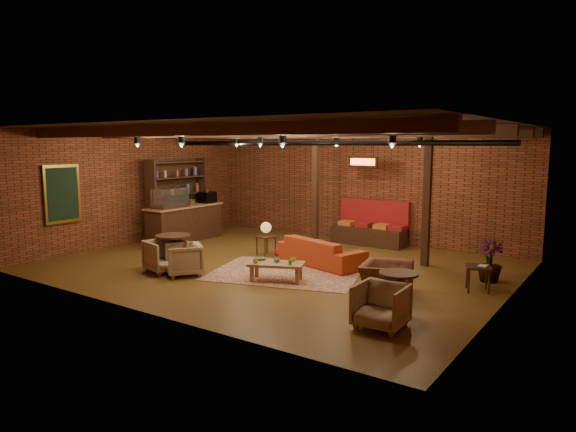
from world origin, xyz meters
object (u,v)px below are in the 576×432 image
Objects in this scene: coffee_table at (276,265)px; side_table_lamp at (266,230)px; armchair_a at (166,254)px; armchair_b at (184,258)px; plant_tall at (492,221)px; armchair_right at (386,274)px; round_table_left at (173,246)px; armchair_far at (381,304)px; side_table_book at (478,268)px; sofa at (321,251)px; round_table_right at (398,287)px.

coffee_table is 2.49m from side_table_lamp.
armchair_a reaches higher than armchair_b.
side_table_lamp is 0.34× the size of plant_tall.
armchair_b is (-0.28, -2.58, -0.28)m from side_table_lamp.
armchair_a is 6.99m from plant_tall.
armchair_b is at bearing -158.88° from coffee_table.
armchair_right is at bearing 6.58° from coffee_table.
armchair_right is (4.77, 0.85, -0.12)m from round_table_left.
coffee_table is 1.66× the size of armchair_far.
armchair_right is 1.69× the size of side_table_book.
round_table_left reaches higher than armchair_far.
side_table_book is 0.23× the size of plant_tall.
armchair_right is 0.39× the size of plant_tall.
sofa reaches higher than side_table_book.
armchair_right is (2.34, 0.27, 0.08)m from coffee_table.
armchair_a is at bearing -107.58° from side_table_lamp.
armchair_b is at bearing -150.11° from plant_tall.
round_table_left reaches higher than sofa.
armchair_b is (-1.95, -2.52, 0.05)m from sofa.
sofa is 2.76m from armchair_right.
armchair_a reaches higher than round_table_right.
armchair_b is 0.30× the size of plant_tall.
side_table_book is 2.98m from armchair_far.
side_table_lamp reaches higher than sofa.
side_table_lamp is 5.25m from round_table_right.
side_table_lamp is at bearing 13.31° from sofa.
armchair_right is at bearing -21.40° from side_table_lamp.
side_table_lamp reaches higher than side_table_book.
armchair_far reaches higher than round_table_right.
side_table_lamp reaches higher than round_table_left.
round_table_left is 6.46m from side_table_book.
coffee_table is at bearing 167.42° from round_table_right.
armchair_far is at bearing -23.49° from coffee_table.
side_table_book is (6.13, 2.38, 0.07)m from armchair_a.
plant_tall reaches higher than side_table_lamp.
armchair_right is (4.27, 1.02, 0.05)m from armchair_b.
side_table_lamp is 1.14× the size of armchair_b.
armchair_a reaches higher than armchair_far.
round_table_left reaches higher than armchair_b.
side_table_book is at bearing 73.32° from round_table_right.
armchair_far is (2.93, -3.05, 0.06)m from sofa.
side_table_lamp is at bearing 72.13° from round_table_left.
side_table_lamp is 1.13× the size of armchair_far.
armchair_far reaches higher than side_table_book.
armchair_b is at bearing -96.15° from side_table_lamp.
armchair_b is 0.99× the size of armchair_far.
armchair_a is 1.06× the size of round_table_right.
sofa is at bearing 43.77° from round_table_left.
round_table_left is at bearing -107.87° from side_table_lamp.
armchair_right is 1.29× the size of armchair_far.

